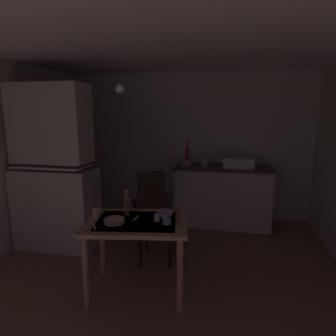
{
  "coord_description": "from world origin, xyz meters",
  "views": [
    {
      "loc": [
        0.65,
        -2.66,
        1.75
      ],
      "look_at": [
        0.07,
        0.24,
        1.16
      ],
      "focal_mm": 30.89,
      "sensor_mm": 36.0,
      "label": 1
    }
  ],
  "objects_px": {
    "hutch_cabinet": "(54,174)",
    "chair_far_side": "(156,224)",
    "hand_pump": "(187,154)",
    "mixing_bowl_counter": "(186,163)",
    "chair_by_counter": "(149,201)",
    "sink_basin": "(238,162)",
    "serving_bowl_wide": "(114,221)",
    "dining_table": "(137,232)",
    "glass_bottle": "(127,205)",
    "teacup_mint": "(157,218)"
  },
  "relations": [
    {
      "from": "hutch_cabinet",
      "to": "chair_far_side",
      "type": "xyz_separation_m",
      "value": [
        1.36,
        -0.18,
        -0.49
      ]
    },
    {
      "from": "hutch_cabinet",
      "to": "hand_pump",
      "type": "xyz_separation_m",
      "value": [
        1.52,
        1.23,
        0.11
      ]
    },
    {
      "from": "hand_pump",
      "to": "mixing_bowl_counter",
      "type": "xyz_separation_m",
      "value": [
        -0.0,
        -0.1,
        -0.12
      ]
    },
    {
      "from": "chair_by_counter",
      "to": "hand_pump",
      "type": "bearing_deg",
      "value": 57.77
    },
    {
      "from": "sink_basin",
      "to": "hand_pump",
      "type": "xyz_separation_m",
      "value": [
        -0.78,
        0.05,
        0.09
      ]
    },
    {
      "from": "hutch_cabinet",
      "to": "serving_bowl_wide",
      "type": "distance_m",
      "value": 1.42
    },
    {
      "from": "serving_bowl_wide",
      "to": "dining_table",
      "type": "bearing_deg",
      "value": 25.27
    },
    {
      "from": "mixing_bowl_counter",
      "to": "serving_bowl_wide",
      "type": "xyz_separation_m",
      "value": [
        -0.39,
        -1.97,
        -0.2
      ]
    },
    {
      "from": "hutch_cabinet",
      "to": "chair_by_counter",
      "type": "xyz_separation_m",
      "value": [
        1.09,
        0.54,
        -0.46
      ]
    },
    {
      "from": "hutch_cabinet",
      "to": "glass_bottle",
      "type": "relative_size",
      "value": 8.12
    },
    {
      "from": "chair_by_counter",
      "to": "chair_far_side",
      "type": "bearing_deg",
      "value": -68.96
    },
    {
      "from": "dining_table",
      "to": "chair_far_side",
      "type": "height_order",
      "value": "chair_far_side"
    },
    {
      "from": "chair_by_counter",
      "to": "glass_bottle",
      "type": "distance_m",
      "value": 1.2
    },
    {
      "from": "mixing_bowl_counter",
      "to": "teacup_mint",
      "type": "xyz_separation_m",
      "value": [
        -0.02,
        -1.85,
        -0.19
      ]
    },
    {
      "from": "mixing_bowl_counter",
      "to": "dining_table",
      "type": "distance_m",
      "value": 1.92
    },
    {
      "from": "hutch_cabinet",
      "to": "glass_bottle",
      "type": "bearing_deg",
      "value": -27.65
    },
    {
      "from": "mixing_bowl_counter",
      "to": "glass_bottle",
      "type": "distance_m",
      "value": 1.78
    },
    {
      "from": "sink_basin",
      "to": "mixing_bowl_counter",
      "type": "height_order",
      "value": "sink_basin"
    },
    {
      "from": "mixing_bowl_counter",
      "to": "dining_table",
      "type": "xyz_separation_m",
      "value": [
        -0.21,
        -1.88,
        -0.34
      ]
    },
    {
      "from": "chair_far_side",
      "to": "mixing_bowl_counter",
      "type": "bearing_deg",
      "value": 83.25
    },
    {
      "from": "dining_table",
      "to": "glass_bottle",
      "type": "xyz_separation_m",
      "value": [
        -0.14,
        0.14,
        0.22
      ]
    },
    {
      "from": "chair_far_side",
      "to": "teacup_mint",
      "type": "distance_m",
      "value": 0.62
    },
    {
      "from": "dining_table",
      "to": "serving_bowl_wide",
      "type": "xyz_separation_m",
      "value": [
        -0.18,
        -0.09,
        0.14
      ]
    },
    {
      "from": "hand_pump",
      "to": "hutch_cabinet",
      "type": "bearing_deg",
      "value": -141.04
    },
    {
      "from": "chair_far_side",
      "to": "serving_bowl_wide",
      "type": "distance_m",
      "value": 0.75
    },
    {
      "from": "sink_basin",
      "to": "glass_bottle",
      "type": "height_order",
      "value": "sink_basin"
    },
    {
      "from": "glass_bottle",
      "to": "dining_table",
      "type": "bearing_deg",
      "value": -44.44
    },
    {
      "from": "chair_by_counter",
      "to": "teacup_mint",
      "type": "xyz_separation_m",
      "value": [
        0.41,
        -1.26,
        0.26
      ]
    },
    {
      "from": "hand_pump",
      "to": "sink_basin",
      "type": "bearing_deg",
      "value": -3.31
    },
    {
      "from": "hand_pump",
      "to": "mixing_bowl_counter",
      "type": "bearing_deg",
      "value": -90.25
    },
    {
      "from": "dining_table",
      "to": "chair_by_counter",
      "type": "xyz_separation_m",
      "value": [
        -0.22,
        1.29,
        -0.11
      ]
    },
    {
      "from": "hutch_cabinet",
      "to": "serving_bowl_wide",
      "type": "xyz_separation_m",
      "value": [
        1.12,
        -0.83,
        -0.22
      ]
    },
    {
      "from": "sink_basin",
      "to": "dining_table",
      "type": "xyz_separation_m",
      "value": [
        -0.99,
        -1.93,
        -0.37
      ]
    },
    {
      "from": "hand_pump",
      "to": "serving_bowl_wide",
      "type": "bearing_deg",
      "value": -100.82
    },
    {
      "from": "chair_far_side",
      "to": "serving_bowl_wide",
      "type": "xyz_separation_m",
      "value": [
        -0.24,
        -0.66,
        0.27
      ]
    },
    {
      "from": "teacup_mint",
      "to": "glass_bottle",
      "type": "distance_m",
      "value": 0.35
    },
    {
      "from": "glass_bottle",
      "to": "sink_basin",
      "type": "bearing_deg",
      "value": 57.72
    },
    {
      "from": "hutch_cabinet",
      "to": "chair_far_side",
      "type": "bearing_deg",
      "value": -7.46
    },
    {
      "from": "sink_basin",
      "to": "glass_bottle",
      "type": "xyz_separation_m",
      "value": [
        -1.13,
        -1.79,
        -0.16
      ]
    },
    {
      "from": "hutch_cabinet",
      "to": "hand_pump",
      "type": "bearing_deg",
      "value": 38.96
    },
    {
      "from": "sink_basin",
      "to": "serving_bowl_wide",
      "type": "bearing_deg",
      "value": -120.26
    },
    {
      "from": "hutch_cabinet",
      "to": "chair_by_counter",
      "type": "height_order",
      "value": "hutch_cabinet"
    },
    {
      "from": "mixing_bowl_counter",
      "to": "glass_bottle",
      "type": "relative_size",
      "value": 0.85
    },
    {
      "from": "chair_far_side",
      "to": "serving_bowl_wide",
      "type": "relative_size",
      "value": 4.66
    },
    {
      "from": "hand_pump",
      "to": "chair_far_side",
      "type": "xyz_separation_m",
      "value": [
        -0.16,
        -1.41,
        -0.6
      ]
    },
    {
      "from": "dining_table",
      "to": "chair_by_counter",
      "type": "distance_m",
      "value": 1.31
    },
    {
      "from": "chair_far_side",
      "to": "chair_by_counter",
      "type": "height_order",
      "value": "chair_by_counter"
    },
    {
      "from": "teacup_mint",
      "to": "chair_by_counter",
      "type": "bearing_deg",
      "value": 108.25
    },
    {
      "from": "serving_bowl_wide",
      "to": "teacup_mint",
      "type": "height_order",
      "value": "teacup_mint"
    },
    {
      "from": "mixing_bowl_counter",
      "to": "chair_far_side",
      "type": "xyz_separation_m",
      "value": [
        -0.16,
        -1.31,
        -0.47
      ]
    }
  ]
}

